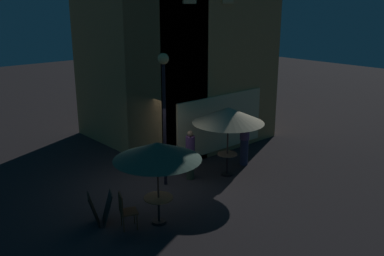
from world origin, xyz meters
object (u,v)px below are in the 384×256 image
(patio_umbrella_0, at_px, (157,151))
(patron_standing_0, at_px, (244,140))
(menu_sandwich_board, at_px, (100,209))
(cafe_table_1, at_px, (227,160))
(patron_standing_1, at_px, (190,155))
(cafe_table_0, at_px, (159,204))
(cafe_chair_0, at_px, (125,208))
(patio_umbrella_1, at_px, (228,115))
(street_lamp_near_corner, at_px, (164,93))

(patio_umbrella_0, height_order, patron_standing_0, patio_umbrella_0)
(menu_sandwich_board, distance_m, patio_umbrella_0, 2.18)
(menu_sandwich_board, relative_size, cafe_table_1, 1.10)
(patron_standing_0, xyz_separation_m, patron_standing_1, (-2.28, 0.31, -0.07))
(cafe_table_0, xyz_separation_m, patron_standing_1, (2.55, 1.64, 0.29))
(cafe_chair_0, relative_size, patron_standing_0, 0.54)
(cafe_chair_0, height_order, patron_standing_0, patron_standing_0)
(patron_standing_1, bearing_deg, cafe_table_0, -140.28)
(patio_umbrella_1, bearing_deg, cafe_chair_0, -170.80)
(cafe_table_0, height_order, cafe_table_1, cafe_table_1)
(patio_umbrella_1, xyz_separation_m, patron_standing_0, (1.15, 0.27, -1.17))
(cafe_chair_0, bearing_deg, patio_umbrella_0, 0.00)
(menu_sandwich_board, height_order, cafe_chair_0, cafe_chair_0)
(street_lamp_near_corner, xyz_separation_m, patio_umbrella_1, (2.02, -0.77, -0.88))
(patio_umbrella_1, height_order, patron_standing_1, patio_umbrella_1)
(cafe_table_0, xyz_separation_m, patio_umbrella_1, (3.68, 1.06, 1.53))
(patio_umbrella_0, bearing_deg, patio_umbrella_1, 16.09)
(patron_standing_1, bearing_deg, cafe_chair_0, -151.85)
(patio_umbrella_1, xyz_separation_m, patron_standing_1, (-1.13, 0.58, -1.24))
(street_lamp_near_corner, xyz_separation_m, cafe_table_1, (2.02, -0.77, -2.44))
(cafe_table_0, bearing_deg, patron_standing_1, 32.81)
(cafe_table_1, distance_m, patio_umbrella_1, 1.56)
(street_lamp_near_corner, relative_size, cafe_table_1, 5.46)
(patio_umbrella_1, distance_m, patron_standing_1, 1.78)
(cafe_table_0, distance_m, patron_standing_1, 3.05)
(patio_umbrella_0, bearing_deg, cafe_table_0, 135.00)
(street_lamp_near_corner, distance_m, cafe_chair_0, 3.77)
(cafe_table_1, bearing_deg, patron_standing_0, 13.25)
(cafe_chair_0, bearing_deg, patio_umbrella_1, 31.10)
(cafe_table_1, relative_size, patio_umbrella_1, 0.32)
(patio_umbrella_0, bearing_deg, menu_sandwich_board, 139.88)
(cafe_table_1, relative_size, patio_umbrella_0, 0.34)
(menu_sandwich_board, height_order, cafe_table_1, menu_sandwich_board)
(street_lamp_near_corner, bearing_deg, patio_umbrella_1, -20.91)
(patio_umbrella_0, height_order, patio_umbrella_1, patio_umbrella_1)
(street_lamp_near_corner, distance_m, patron_standing_0, 3.81)
(cafe_table_1, relative_size, patron_standing_0, 0.42)
(street_lamp_near_corner, bearing_deg, cafe_chair_0, -148.93)
(street_lamp_near_corner, height_order, patio_umbrella_1, street_lamp_near_corner)
(menu_sandwich_board, xyz_separation_m, patio_umbrella_1, (4.84, 0.08, 1.65))
(patron_standing_0, bearing_deg, patio_umbrella_1, 103.85)
(cafe_table_1, height_order, patio_umbrella_0, patio_umbrella_0)
(cafe_table_1, bearing_deg, menu_sandwich_board, -179.01)
(cafe_table_0, bearing_deg, cafe_table_1, 16.09)
(menu_sandwich_board, bearing_deg, cafe_table_0, -14.83)
(cafe_table_0, bearing_deg, patio_umbrella_1, 16.09)
(patio_umbrella_0, relative_size, patron_standing_1, 1.37)
(patio_umbrella_0, bearing_deg, cafe_chair_0, 158.11)
(cafe_table_0, height_order, patron_standing_1, patron_standing_1)
(menu_sandwich_board, bearing_deg, cafe_chair_0, -37.31)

